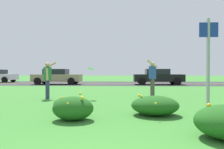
{
  "coord_description": "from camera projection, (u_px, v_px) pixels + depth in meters",
  "views": [
    {
      "loc": [
        0.23,
        -1.2,
        1.15
      ],
      "look_at": [
        -0.15,
        7.46,
        1.05
      ],
      "focal_mm": 33.03,
      "sensor_mm": 36.0,
      "label": 1
    }
  ],
  "objects": [
    {
      "name": "car_tan_center_left",
      "position": [
        57.0,
        77.0,
        19.59
      ],
      "size": [
        4.5,
        2.0,
        1.45
      ],
      "color": "#937F60",
      "rests_on": "ground"
    },
    {
      "name": "daylily_clump_front_left",
      "position": [
        155.0,
        105.0,
        5.51
      ],
      "size": [
        1.27,
        1.15,
        0.53
      ],
      "color": "#1E5619",
      "rests_on": "ground"
    },
    {
      "name": "car_black_center_right",
      "position": [
        158.0,
        77.0,
        19.17
      ],
      "size": [
        4.5,
        2.0,
        1.45
      ],
      "color": "black",
      "rests_on": "ground"
    },
    {
      "name": "highway_strip",
      "position": [
        119.0,
        83.0,
        21.2
      ],
      "size": [
        120.0,
        8.28,
        0.01
      ],
      "primitive_type": "cube",
      "color": "#2D2D30",
      "rests_on": "ground"
    },
    {
      "name": "frisbee_white",
      "position": [
        91.0,
        69.0,
        8.92
      ],
      "size": [
        0.28,
        0.27,
        0.13
      ],
      "color": "white"
    },
    {
      "name": "highway_center_stripe",
      "position": [
        119.0,
        83.0,
        21.2
      ],
      "size": [
        120.0,
        0.16,
        0.0
      ],
      "primitive_type": "cube",
      "color": "yellow",
      "rests_on": "ground"
    },
    {
      "name": "sign_post_near_path",
      "position": [
        208.0,
        55.0,
        6.25
      ],
      "size": [
        0.56,
        0.1,
        2.78
      ],
      "color": "#93969B",
      "rests_on": "ground"
    },
    {
      "name": "ground_plane",
      "position": [
        117.0,
        93.0,
        11.21
      ],
      "size": [
        120.0,
        120.0,
        0.0
      ],
      "primitive_type": "plane",
      "color": "#387A2D"
    },
    {
      "name": "daylily_clump_mid_right",
      "position": [
        68.0,
        104.0,
        6.2
      ],
      "size": [
        0.86,
        0.9,
        0.43
      ],
      "color": "#1E5619",
      "rests_on": "ground"
    },
    {
      "name": "person_catcher_blue_shirt",
      "position": [
        152.0,
        76.0,
        9.57
      ],
      "size": [
        0.52,
        0.54,
        1.73
      ],
      "color": "#2D4C9E",
      "rests_on": "ground"
    },
    {
      "name": "daylily_clump_near_camera",
      "position": [
        73.0,
        108.0,
        4.92
      ],
      "size": [
        0.98,
        0.84,
        0.63
      ],
      "color": "#1E5619",
      "rests_on": "ground"
    },
    {
      "name": "person_thrower_green_shirt",
      "position": [
        48.0,
        77.0,
        8.93
      ],
      "size": [
        0.52,
        0.55,
        1.62
      ],
      "color": "#287038",
      "rests_on": "ground"
    }
  ]
}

